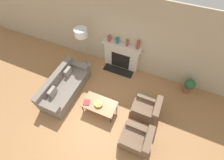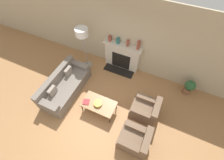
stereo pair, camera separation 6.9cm
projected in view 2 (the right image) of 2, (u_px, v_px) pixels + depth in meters
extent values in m
plane|color=#A87547|center=(96.00, 119.00, 4.98)|extent=(18.00, 18.00, 0.00)
cube|color=#BCAD8E|center=(128.00, 37.00, 5.23)|extent=(18.00, 0.06, 2.90)
cube|color=beige|center=(122.00, 57.00, 5.91)|extent=(1.37, 0.20, 1.12)
cube|color=black|center=(121.00, 61.00, 5.99)|extent=(0.76, 0.04, 0.73)
cube|color=black|center=(119.00, 71.00, 6.20)|extent=(1.24, 0.40, 0.02)
cube|color=beige|center=(122.00, 46.00, 5.42)|extent=(1.49, 0.28, 0.05)
cube|color=slate|center=(66.00, 87.00, 5.46)|extent=(0.90, 2.08, 0.43)
cube|color=slate|center=(55.00, 78.00, 5.24)|extent=(0.20, 2.08, 0.33)
cube|color=slate|center=(47.00, 105.00, 4.72)|extent=(0.83, 0.22, 0.17)
cube|color=slate|center=(79.00, 65.00, 5.71)|extent=(0.83, 0.22, 0.17)
cube|color=gray|center=(52.00, 91.00, 4.96)|extent=(0.12, 0.32, 0.28)
cube|color=gray|center=(68.00, 71.00, 5.46)|extent=(0.12, 0.32, 0.28)
cube|color=brown|center=(133.00, 139.00, 4.37)|extent=(0.81, 0.72, 0.46)
cube|color=brown|center=(146.00, 141.00, 3.97)|extent=(0.18, 0.72, 0.34)
cube|color=brown|center=(138.00, 128.00, 4.28)|extent=(0.73, 0.18, 0.14)
cube|color=brown|center=(131.00, 146.00, 3.99)|extent=(0.73, 0.18, 0.14)
cube|color=brown|center=(144.00, 110.00, 4.92)|extent=(0.81, 0.72, 0.46)
cube|color=brown|center=(156.00, 109.00, 4.52)|extent=(0.18, 0.72, 0.34)
cube|color=brown|center=(148.00, 99.00, 4.82)|extent=(0.73, 0.18, 0.14)
cube|color=brown|center=(143.00, 113.00, 4.53)|extent=(0.73, 0.18, 0.14)
cube|color=olive|center=(99.00, 104.00, 4.84)|extent=(1.09, 0.62, 0.03)
cylinder|color=black|center=(82.00, 108.00, 5.00)|extent=(0.03, 0.03, 0.41)
cylinder|color=black|center=(110.00, 120.00, 4.75)|extent=(0.03, 0.03, 0.41)
cylinder|color=black|center=(90.00, 95.00, 5.29)|extent=(0.03, 0.03, 0.41)
cylinder|color=black|center=(116.00, 106.00, 5.04)|extent=(0.03, 0.03, 0.41)
cylinder|color=gold|center=(98.00, 104.00, 4.81)|extent=(0.09, 0.09, 0.02)
cylinder|color=gold|center=(98.00, 103.00, 4.77)|extent=(0.27, 0.27, 0.06)
cube|color=#9E2D33|center=(86.00, 102.00, 4.85)|extent=(0.26, 0.26, 0.02)
cylinder|color=gray|center=(88.00, 65.00, 6.39)|extent=(0.36, 0.36, 0.03)
cylinder|color=gray|center=(85.00, 51.00, 5.76)|extent=(0.03, 0.03, 1.53)
cylinder|color=white|center=(82.00, 32.00, 5.07)|extent=(0.45, 0.45, 0.26)
cylinder|color=brown|center=(110.00, 38.00, 5.46)|extent=(0.13, 0.13, 0.21)
cylinder|color=#28666B|center=(118.00, 41.00, 5.38)|extent=(0.13, 0.13, 0.21)
cylinder|color=brown|center=(128.00, 43.00, 5.27)|extent=(0.09, 0.09, 0.26)
cylinder|color=brown|center=(138.00, 45.00, 5.14)|extent=(0.11, 0.11, 0.34)
cylinder|color=brown|center=(187.00, 90.00, 5.47)|extent=(0.26, 0.26, 0.29)
sphere|color=#2D5B33|center=(190.00, 85.00, 5.22)|extent=(0.37, 0.37, 0.37)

